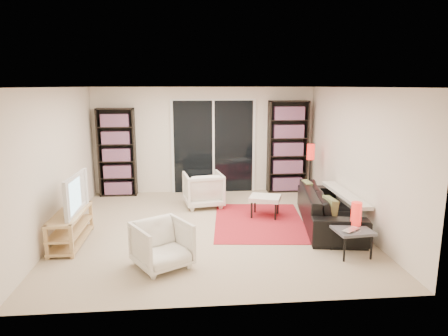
% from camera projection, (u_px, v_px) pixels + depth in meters
% --- Properties ---
extents(floor, '(5.00, 5.00, 0.00)m').
position_uv_depth(floor, '(211.00, 228.00, 6.92)').
color(floor, '#C1B394').
rests_on(floor, ground).
extents(wall_back, '(5.00, 0.02, 2.40)m').
position_uv_depth(wall_back, '(205.00, 140.00, 9.12)').
color(wall_back, '#EFE2CE').
rests_on(wall_back, ground).
extents(wall_front, '(5.00, 0.02, 2.40)m').
position_uv_depth(wall_front, '(224.00, 203.00, 4.24)').
color(wall_front, '#EFE2CE').
rests_on(wall_front, ground).
extents(wall_left, '(0.02, 5.00, 2.40)m').
position_uv_depth(wall_left, '(57.00, 163.00, 6.46)').
color(wall_left, '#EFE2CE').
rests_on(wall_left, ground).
extents(wall_right, '(0.02, 5.00, 2.40)m').
position_uv_depth(wall_right, '(355.00, 158.00, 6.90)').
color(wall_right, '#EFE2CE').
rests_on(wall_right, ground).
extents(ceiling, '(5.00, 5.00, 0.02)m').
position_uv_depth(ceiling, '(210.00, 87.00, 6.44)').
color(ceiling, white).
rests_on(ceiling, wall_back).
extents(sliding_door, '(1.92, 0.08, 2.16)m').
position_uv_depth(sliding_door, '(213.00, 147.00, 9.13)').
color(sliding_door, white).
rests_on(sliding_door, ground).
extents(bookshelf_left, '(0.80, 0.30, 1.95)m').
position_uv_depth(bookshelf_left, '(117.00, 152.00, 8.83)').
color(bookshelf_left, black).
rests_on(bookshelf_left, ground).
extents(bookshelf_right, '(0.90, 0.30, 2.10)m').
position_uv_depth(bookshelf_right, '(288.00, 147.00, 9.15)').
color(bookshelf_right, black).
rests_on(bookshelf_right, ground).
extents(tv_stand, '(0.40, 1.26, 0.50)m').
position_uv_depth(tv_stand, '(71.00, 227.00, 6.22)').
color(tv_stand, tan).
rests_on(tv_stand, floor).
extents(tv, '(0.18, 1.04, 0.60)m').
position_uv_depth(tv, '(69.00, 194.00, 6.11)').
color(tv, black).
rests_on(tv, tv_stand).
extents(rug, '(1.79, 2.29, 0.01)m').
position_uv_depth(rug, '(259.00, 222.00, 7.24)').
color(rug, '#B11E28').
rests_on(rug, floor).
extents(sofa, '(1.23, 2.34, 0.65)m').
position_uv_depth(sofa, '(329.00, 208.00, 7.00)').
color(sofa, black).
rests_on(sofa, floor).
extents(armchair_back, '(0.86, 0.88, 0.70)m').
position_uv_depth(armchair_back, '(203.00, 189.00, 8.13)').
color(armchair_back, silver).
rests_on(armchair_back, floor).
extents(armchair_front, '(0.94, 0.95, 0.63)m').
position_uv_depth(armchair_front, '(162.00, 245.00, 5.39)').
color(armchair_front, silver).
rests_on(armchair_front, floor).
extents(ottoman, '(0.67, 0.61, 0.40)m').
position_uv_depth(ottoman, '(265.00, 199.00, 7.47)').
color(ottoman, silver).
rests_on(ottoman, floor).
extents(side_table, '(0.56, 0.56, 0.40)m').
position_uv_depth(side_table, '(352.00, 231.00, 5.77)').
color(side_table, '#4C4C52').
rests_on(side_table, floor).
extents(laptop, '(0.36, 0.33, 0.02)m').
position_uv_depth(laptop, '(354.00, 231.00, 5.64)').
color(laptop, silver).
rests_on(laptop, side_table).
extents(table_lamp, '(0.15, 0.15, 0.35)m').
position_uv_depth(table_lamp, '(356.00, 214.00, 5.89)').
color(table_lamp, red).
rests_on(table_lamp, side_table).
extents(floor_lamp, '(0.18, 0.18, 1.22)m').
position_uv_depth(floor_lamp, '(310.00, 158.00, 8.45)').
color(floor_lamp, black).
rests_on(floor_lamp, floor).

